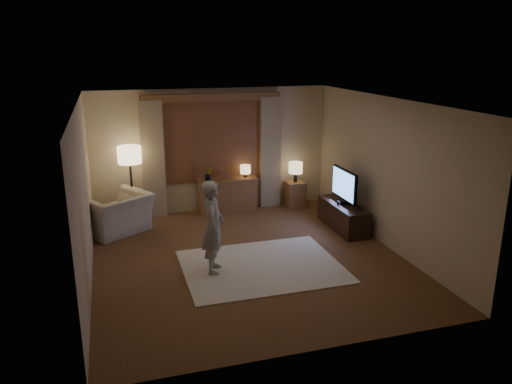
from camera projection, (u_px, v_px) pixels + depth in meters
name	position (u px, v px, depth m)	size (l,w,h in m)	color
room	(240.00, 174.00, 8.43)	(5.04, 5.54, 2.64)	brown
rug	(262.00, 266.00, 8.03)	(2.50, 2.00, 0.02)	beige
sideboard	(227.00, 196.00, 10.61)	(1.20, 0.40, 0.70)	brown
picture_frame	(227.00, 176.00, 10.48)	(0.16, 0.02, 0.20)	brown
plant	(208.00, 175.00, 10.36)	(0.17, 0.13, 0.30)	#999999
table_lamp_sideboard	(245.00, 170.00, 10.57)	(0.22, 0.22, 0.30)	black
floor_lamp	(130.00, 159.00, 9.67)	(0.46, 0.46, 1.56)	black
armchair	(116.00, 214.00, 9.42)	(1.16, 1.01, 0.75)	beige
side_table	(295.00, 194.00, 11.00)	(0.40, 0.40, 0.56)	brown
table_lamp_side	(296.00, 168.00, 10.84)	(0.30, 0.30, 0.44)	black
tv_stand	(343.00, 216.00, 9.66)	(0.45, 1.40, 0.50)	black
tv	(344.00, 185.00, 9.49)	(0.23, 0.95, 0.68)	black
person	(213.00, 227.00, 7.65)	(0.53, 0.35, 1.46)	#A9A49C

